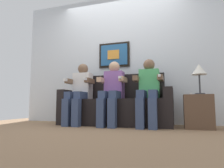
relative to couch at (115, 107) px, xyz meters
name	(u,v)px	position (x,y,z in m)	size (l,w,h in m)	color
ground_plane	(109,127)	(0.00, -0.33, -0.31)	(5.66, 5.66, 0.00)	#8C6B4C
back_wall_assembly	(121,57)	(0.00, 0.44, 0.99)	(4.35, 0.10, 2.60)	silver
couch	(115,107)	(0.00, 0.00, 0.00)	(1.95, 0.58, 0.90)	black
person_on_left	(80,90)	(-0.61, -0.17, 0.29)	(0.46, 0.56, 1.11)	white
person_in_middle	(112,90)	(0.00, -0.17, 0.29)	(0.46, 0.56, 1.11)	#8C59A5
person_on_right	(149,89)	(0.61, -0.17, 0.29)	(0.46, 0.56, 1.11)	#4CB266
side_table_right	(198,112)	(1.33, -0.11, -0.06)	(0.40, 0.40, 0.50)	brown
table_lamp	(199,71)	(1.36, -0.15, 0.55)	(0.22, 0.22, 0.46)	#333338
spare_remote_on_table	(191,94)	(1.23, -0.19, 0.20)	(0.04, 0.13, 0.02)	white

